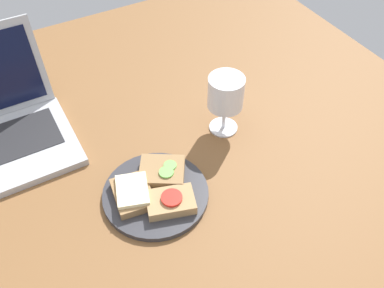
{
  "coord_description": "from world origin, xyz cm",
  "views": [
    {
      "loc": [
        -26.42,
        -55.12,
        74.83
      ],
      "look_at": [
        4.2,
        -0.07,
        8.0
      ],
      "focal_mm": 40.0,
      "sensor_mm": 36.0,
      "label": 1
    }
  ],
  "objects": [
    {
      "name": "wooden_table",
      "position": [
        0.0,
        0.0,
        1.5
      ],
      "size": [
        140.0,
        140.0,
        3.0
      ],
      "primitive_type": "cube",
      "color": "brown",
      "rests_on": "ground"
    },
    {
      "name": "wine_glass",
      "position": [
        15.65,
        5.07,
        13.47
      ],
      "size": [
        8.15,
        8.15,
        14.75
      ],
      "color": "white",
      "rests_on": "wooden_table"
    },
    {
      "name": "sandwich_with_cucumber",
      "position": [
        -4.02,
        -1.95,
        5.46
      ],
      "size": [
        12.08,
        11.6,
        2.75
      ],
      "color": "#937047",
      "rests_on": "plate"
    },
    {
      "name": "sandwich_with_cheese",
      "position": [
        -11.7,
        -4.11,
        5.53
      ],
      "size": [
        8.6,
        10.38,
        2.77
      ],
      "color": "#937047",
      "rests_on": "plate"
    },
    {
      "name": "plate",
      "position": [
        -7.24,
        -5.22,
        3.62
      ],
      "size": [
        21.87,
        21.87,
        1.24
      ],
      "primitive_type": "cylinder",
      "color": "#333338",
      "rests_on": "wooden_table"
    },
    {
      "name": "sandwich_with_tomato",
      "position": [
        -5.95,
        -9.64,
        5.45
      ],
      "size": [
        10.97,
        8.95,
        2.84
      ],
      "color": "#A88456",
      "rests_on": "plate"
    }
  ]
}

